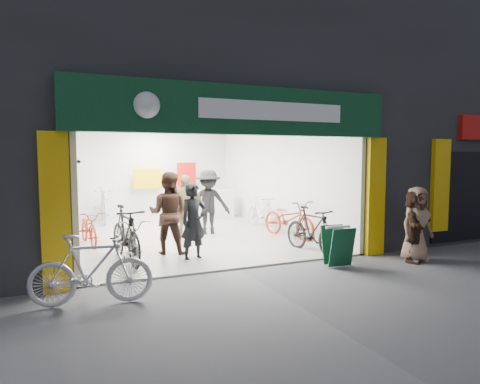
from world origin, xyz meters
TOP-DOWN VIEW (x-y plane):
  - ground at (0.00, 0.00)m, footprint 60.00×60.00m
  - building at (0.91, 4.99)m, footprint 17.00×10.27m
  - bike_left_front at (-1.80, 1.57)m, footprint 0.63×1.75m
  - bike_left_midfront at (-1.94, 1.42)m, footprint 0.78×2.02m
  - bike_left_midback at (-2.50, 3.54)m, footprint 0.77×1.70m
  - bike_left_back at (-1.80, 6.97)m, footprint 0.61×1.98m
  - bike_right_front at (2.05, 0.60)m, footprint 0.77×1.82m
  - bike_right_mid at (2.46, 2.35)m, footprint 1.04×2.07m
  - bike_right_back at (2.50, 4.04)m, footprint 0.64×1.71m
  - parked_bike at (-2.80, -0.91)m, footprint 1.84×0.80m
  - customer_a at (-0.59, 1.08)m, footprint 0.68×0.54m
  - customer_b at (-0.94, 1.81)m, footprint 1.13×1.05m
  - customer_c at (0.65, 3.63)m, footprint 1.29×0.91m
  - customer_d at (-0.07, 3.38)m, footprint 1.08×0.67m
  - pedestrian_near at (3.64, -0.87)m, footprint 0.79×0.53m
  - pedestrian_far at (3.61, -0.87)m, footprint 1.41×1.19m
  - sandwich_board at (1.90, -0.55)m, footprint 0.56×0.57m

SIDE VIEW (x-z plane):
  - ground at x=0.00m, z-range 0.00..0.00m
  - bike_left_midback at x=-2.50m, z-range 0.00..0.86m
  - sandwich_board at x=1.90m, z-range 0.04..0.83m
  - bike_left_front at x=-1.80m, z-range 0.00..0.92m
  - bike_right_back at x=2.50m, z-range 0.00..1.00m
  - bike_right_mid at x=2.46m, z-range 0.00..1.04m
  - bike_right_front at x=2.05m, z-range 0.00..1.06m
  - parked_bike at x=-2.80m, z-range 0.00..1.07m
  - bike_left_back at x=-1.80m, z-range 0.00..1.18m
  - bike_left_midfront at x=-1.94m, z-range 0.00..1.18m
  - pedestrian_far at x=3.61m, z-range 0.00..1.53m
  - pedestrian_near at x=3.64m, z-range 0.00..1.57m
  - customer_a at x=-0.59m, z-range 0.00..1.64m
  - customer_d at x=-0.07m, z-range 0.00..1.71m
  - customer_c at x=0.65m, z-range 0.00..1.82m
  - customer_b at x=-0.94m, z-range 0.00..1.85m
  - building at x=0.91m, z-range 0.31..8.31m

